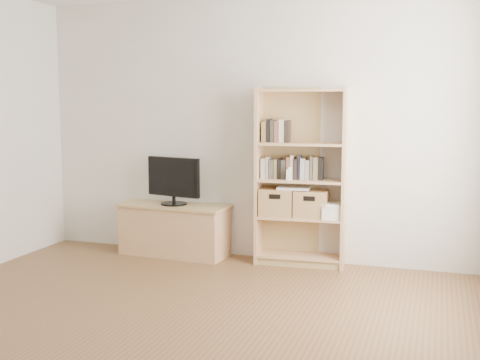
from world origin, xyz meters
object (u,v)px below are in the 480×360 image
at_px(tv_stand, 174,231).
at_px(basket_right, 311,204).
at_px(baby_monitor, 289,175).
at_px(bookshelf, 301,177).
at_px(television, 174,181).
at_px(basket_left, 277,202).
at_px(laptop, 294,188).

distance_m(tv_stand, basket_right, 1.46).
bearing_deg(baby_monitor, bookshelf, 41.78).
xyz_separation_m(television, basket_right, (1.41, 0.06, -0.16)).
bearing_deg(television, basket_right, 14.83).
bearing_deg(basket_left, bookshelf, 0.02).
distance_m(tv_stand, television, 0.52).
xyz_separation_m(basket_left, basket_right, (0.33, 0.02, -0.00)).
xyz_separation_m(baby_monitor, basket_right, (0.19, 0.10, -0.28)).
relative_size(baby_monitor, basket_right, 0.33).
bearing_deg(basket_right, bookshelf, 177.91).
bearing_deg(basket_right, television, 178.56).
relative_size(tv_stand, baby_monitor, 10.66).
relative_size(bookshelf, basket_right, 5.46).
height_order(tv_stand, television, television).
xyz_separation_m(bookshelf, television, (-1.31, -0.05, -0.09)).
distance_m(tv_stand, baby_monitor, 1.38).
bearing_deg(bookshelf, basket_right, -2.60).
bearing_deg(basket_right, tv_stand, 178.56).
bearing_deg(bookshelf, tv_stand, 178.09).
bearing_deg(tv_stand, bookshelf, 5.82).
distance_m(baby_monitor, basket_left, 0.32).
bearing_deg(television, tv_stand, 0.00).
distance_m(tv_stand, laptop, 1.34).
bearing_deg(basket_right, baby_monitor, -155.14).
height_order(basket_left, laptop, laptop).
bearing_deg(baby_monitor, laptop, 65.55).
distance_m(baby_monitor, laptop, 0.16).
relative_size(television, laptop, 2.01).
distance_m(television, baby_monitor, 1.23).
bearing_deg(television, basket_left, 14.23).
bearing_deg(tv_stand, television, 0.00).
xyz_separation_m(bookshelf, baby_monitor, (-0.09, -0.10, 0.03)).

